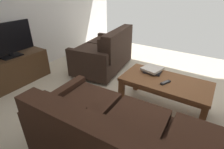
# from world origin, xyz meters

# --- Properties ---
(ground_plane) EXTENTS (5.19, 4.86, 0.01)m
(ground_plane) POSITION_xyz_m (0.00, 0.00, -0.00)
(ground_plane) COLOR beige
(sofa_main) EXTENTS (1.86, 0.93, 0.80)m
(sofa_main) POSITION_xyz_m (-0.17, 1.24, 0.35)
(sofa_main) COLOR black
(sofa_main) RESTS_ON ground
(loveseat_near) EXTENTS (1.00, 1.38, 0.85)m
(loveseat_near) POSITION_xyz_m (1.26, -0.50, 0.36)
(loveseat_near) COLOR black
(loveseat_near) RESTS_ON ground
(coffee_table) EXTENTS (1.15, 0.58, 0.45)m
(coffee_table) POSITION_xyz_m (-0.14, 0.11, 0.38)
(coffee_table) COLOR brown
(coffee_table) RESTS_ON ground
(tv_stand) EXTENTS (0.40, 1.12, 0.51)m
(tv_stand) POSITION_xyz_m (2.26, 0.81, 0.25)
(tv_stand) COLOR #4C331E
(tv_stand) RESTS_ON ground
(flat_tv) EXTENTS (0.20, 0.85, 0.56)m
(flat_tv) POSITION_xyz_m (2.26, 0.81, 0.80)
(flat_tv) COLOR black
(flat_tv) RESTS_ON tv_stand
(book_stack) EXTENTS (0.30, 0.30, 0.06)m
(book_stack) POSITION_xyz_m (0.10, -0.05, 0.48)
(book_stack) COLOR black
(book_stack) RESTS_ON coffee_table
(tv_remote) EXTENTS (0.10, 0.16, 0.02)m
(tv_remote) POSITION_xyz_m (-0.16, 0.18, 0.46)
(tv_remote) COLOR black
(tv_remote) RESTS_ON coffee_table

